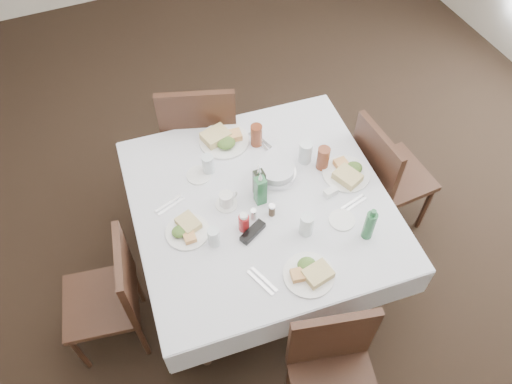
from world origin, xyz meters
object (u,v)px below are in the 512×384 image
chair_north (200,131)px  chair_south (333,371)px  chair_west (113,293)px  water_e (305,152)px  oil_cruet_dark (259,183)px  ketchup_bottle (244,222)px  oil_cruet_green (260,190)px  dining_table (260,208)px  water_w (214,237)px  water_n (208,164)px  bread_basket (277,172)px  chair_east (384,173)px  green_bottle (370,225)px  water_s (307,224)px  coffee_mug (227,200)px

chair_north → chair_south: chair_north is taller
chair_west → water_e: size_ratio=6.09×
chair_south → oil_cruet_dark: (0.02, 0.99, 0.34)m
water_e → ketchup_bottle: size_ratio=1.13×
chair_north → oil_cruet_green: (0.09, -0.82, 0.28)m
chair_south → dining_table: bearing=89.3°
chair_north → ketchup_bottle: (-0.06, -0.96, 0.23)m
chair_north → water_w: 1.04m
water_n → ketchup_bottle: 0.46m
chair_north → oil_cruet_green: bearing=-83.6°
dining_table → chair_north: 0.83m
water_n → bread_basket: (0.35, -0.19, -0.03)m
dining_table → chair_south: chair_south is taller
chair_east → water_w: (-1.23, -0.21, 0.28)m
oil_cruet_dark → bread_basket: bearing=29.5°
ketchup_bottle → green_bottle: green_bottle is taller
water_s → green_bottle: bearing=-27.2°
chair_south → chair_east: bearing=47.5°
chair_south → oil_cruet_green: size_ratio=3.74×
coffee_mug → green_bottle: bearing=-38.2°
water_w → oil_cruet_dark: (0.35, 0.21, 0.04)m
water_w → bread_basket: water_w is taller
chair_west → green_bottle: size_ratio=3.88×
dining_table → chair_west: chair_west is taller
dining_table → oil_cruet_dark: bearing=76.8°
chair_south → chair_west: size_ratio=1.04×
ketchup_bottle → chair_north: bearing=86.2°
chair_north → water_w: chair_north is taller
dining_table → bread_basket: bearing=39.7°
chair_east → water_n: bearing=166.0°
chair_north → green_bottle: bearing=-67.3°
water_e → coffee_mug: 0.56m
coffee_mug → chair_north: bearing=83.3°
water_s → coffee_mug: bearing=134.2°
oil_cruet_dark → water_s: bearing=-68.7°
oil_cruet_dark → ketchup_bottle: 0.25m
chair_south → water_n: size_ratio=7.11×
dining_table → water_n: size_ratio=11.96×
chair_east → water_e: 0.62m
chair_south → water_e: (0.37, 1.12, 0.31)m
chair_south → water_s: bearing=77.0°
dining_table → ketchup_bottle: 0.25m
coffee_mug → oil_cruet_green: bearing=-15.4°
water_e → oil_cruet_green: 0.41m
water_n → water_w: size_ratio=1.08×
dining_table → ketchup_bottle: (-0.16, -0.14, 0.13)m
water_w → bread_basket: 0.57m
water_w → oil_cruet_green: oil_cruet_green is taller
dining_table → water_n: water_n is taller
chair_north → coffee_mug: (-0.09, -0.77, 0.21)m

